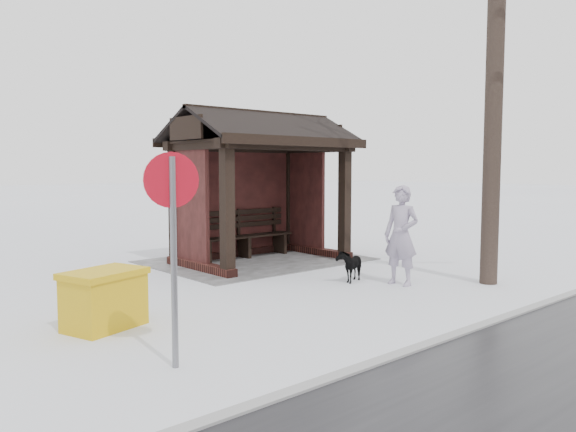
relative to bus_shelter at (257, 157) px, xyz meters
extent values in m
plane|color=silver|center=(0.00, 0.16, -2.17)|extent=(120.00, 120.00, 0.00)
cube|color=gray|center=(0.00, 5.66, -2.16)|extent=(120.00, 0.15, 0.06)
cube|color=gray|center=(0.00, -0.04, -2.16)|extent=(4.20, 3.20, 0.02)
cube|color=#331612|center=(0.00, -0.74, -2.09)|extent=(3.30, 0.22, 0.16)
cube|color=#331612|center=(-1.50, 0.16, -2.09)|extent=(0.22, 2.10, 0.16)
cube|color=#331612|center=(1.50, 0.16, -2.09)|extent=(0.22, 2.10, 0.16)
cube|color=black|center=(-1.50, 1.06, -1.02)|extent=(0.20, 0.20, 2.30)
cube|color=black|center=(1.50, 1.06, -1.02)|extent=(0.20, 0.20, 2.30)
cube|color=black|center=(-1.50, -0.74, -1.02)|extent=(0.20, 0.20, 2.30)
cube|color=black|center=(1.50, -0.74, -1.02)|extent=(0.20, 0.20, 2.30)
cube|color=black|center=(0.00, -0.74, -0.94)|extent=(2.80, 0.08, 2.14)
cube|color=black|center=(-1.50, -0.16, -0.94)|extent=(0.08, 1.17, 2.14)
cube|color=black|center=(1.50, -0.16, -0.94)|extent=(0.08, 1.17, 2.14)
cube|color=black|center=(0.00, 1.06, 0.19)|extent=(3.40, 0.20, 0.18)
cube|color=black|center=(0.00, -0.74, 0.19)|extent=(3.40, 0.20, 0.18)
cylinder|color=black|center=(-1.50, 4.36, 2.11)|extent=(0.29, 0.29, 8.55)
imported|color=#9E91AA|center=(-0.30, 3.46, -1.34)|extent=(0.47, 0.65, 1.65)
imported|color=black|center=(0.11, 2.70, -1.89)|extent=(0.72, 0.53, 0.56)
cube|color=#C69B0B|center=(4.44, 2.68, -1.85)|extent=(1.01, 0.83, 0.63)
cube|color=#C69B0B|center=(4.44, 2.68, -1.49)|extent=(1.07, 0.89, 0.08)
cylinder|color=slate|center=(4.48, 4.42, -1.15)|extent=(0.06, 0.06, 2.04)
cylinder|color=#B50C1D|center=(4.48, 4.40, -0.35)|extent=(0.52, 0.17, 0.53)
cylinder|color=white|center=(4.48, 4.38, -0.35)|extent=(0.40, 0.14, 0.41)
camera|label=1|loc=(7.15, 9.13, -0.24)|focal=35.00mm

